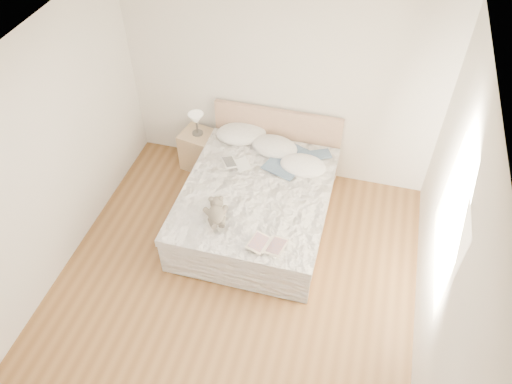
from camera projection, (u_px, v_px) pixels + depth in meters
floor at (231, 295)px, 5.58m from camera, size 4.00×4.50×0.00m
ceiling at (217, 89)px, 3.67m from camera, size 4.00×4.50×0.00m
wall_back at (280, 84)px, 6.16m from camera, size 4.00×0.02×2.70m
wall_left at (35, 175)px, 4.99m from camera, size 0.02×4.50×2.70m
wall_right at (449, 258)px, 4.25m from camera, size 0.02×4.50×2.70m
window at (450, 225)px, 4.39m from camera, size 0.02×1.30×1.10m
bed at (258, 202)px, 6.17m from camera, size 1.72×2.14×1.00m
nightstand at (199, 150)px, 6.92m from camera, size 0.52×0.48×0.56m
table_lamp at (196, 120)px, 6.56m from camera, size 0.23×0.23×0.32m
pillow_left at (241, 133)px, 6.60m from camera, size 0.77×0.64×0.20m
pillow_middle at (274, 147)px, 6.41m from camera, size 0.67×0.52×0.18m
pillow_right at (303, 165)px, 6.15m from camera, size 0.58×0.41×0.17m
blouse at (288, 160)px, 6.23m from camera, size 0.87×0.89×0.03m
photo_book at (236, 164)px, 6.19m from camera, size 0.42×0.40×0.03m
childrens_book at (267, 245)px, 5.28m from camera, size 0.44×0.35×0.03m
teddy_bear at (216, 219)px, 5.51m from camera, size 0.36×0.42×0.18m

